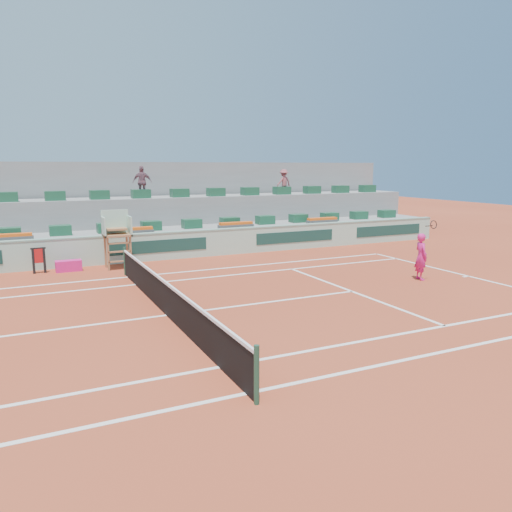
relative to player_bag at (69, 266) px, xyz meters
name	(u,v)px	position (x,y,z in m)	size (l,w,h in m)	color
ground	(167,315)	(1.93, -7.63, -0.22)	(90.00, 90.00, 0.00)	#97351D
seating_tier_lower	(105,243)	(1.93, 3.07, 0.38)	(36.00, 4.00, 1.20)	gray
seating_tier_upper	(99,225)	(1.93, 4.67, 1.08)	(36.00, 2.40, 2.60)	gray
stadium_back_wall	(94,205)	(1.93, 6.27, 1.98)	(36.00, 0.40, 4.40)	gray
player_bag	(69,266)	(0.00, 0.00, 0.00)	(1.00, 0.44, 0.44)	#DF1D7C
spectator_mid	(142,182)	(4.02, 4.04, 3.18)	(0.94, 0.39, 1.60)	#7D5360
spectator_right	(284,182)	(12.04, 4.07, 3.08)	(0.91, 0.52, 1.41)	#994C52
court_lines	(167,315)	(1.93, -7.63, -0.22)	(23.89, 11.09, 0.01)	white
tennis_net	(166,297)	(1.93, -7.63, 0.30)	(0.10, 11.97, 1.10)	black
advertising_hoarding	(114,249)	(1.95, 0.87, 0.41)	(36.00, 0.34, 1.26)	#A5CFB6
umpire_chair	(116,231)	(1.93, -0.13, 1.32)	(1.10, 0.90, 2.40)	#945E38
seat_row_lower	(107,228)	(1.93, 2.17, 1.20)	(32.90, 0.60, 0.44)	#1A4E32
seat_row_upper	(99,195)	(1.93, 4.07, 2.60)	(32.90, 0.60, 0.44)	#1A4E32
flower_planters	(74,234)	(0.43, 1.37, 1.11)	(26.80, 0.36, 0.28)	#4D4D4D
towel_rack	(39,258)	(-1.08, 0.08, 0.38)	(0.56, 0.09, 1.03)	black
tennis_player	(421,256)	(11.72, -7.23, 0.66)	(0.56, 0.92, 2.28)	#DF1D7C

